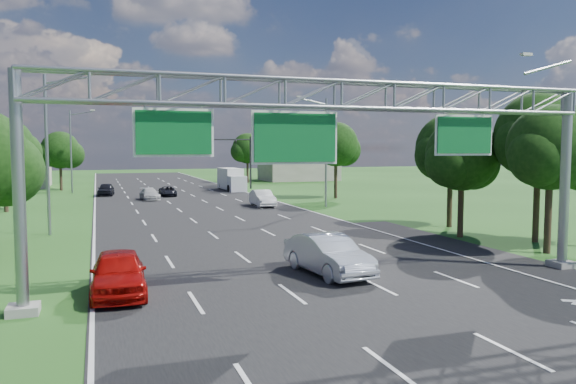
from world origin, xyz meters
name	(u,v)px	position (x,y,z in m)	size (l,w,h in m)	color
ground	(229,227)	(0.00, 30.00, 0.00)	(220.00, 220.00, 0.00)	#1F4916
road	(229,227)	(0.00, 30.00, 0.00)	(18.00, 180.00, 0.02)	black
road_flare	(508,261)	(10.20, 14.00, 0.00)	(3.00, 30.00, 0.02)	black
sign_gantry	(340,111)	(0.33, 12.00, 6.89)	(23.50, 1.00, 9.56)	gray
traffic_signal	(225,150)	(7.48, 65.00, 5.17)	(12.21, 0.24, 7.00)	black
streetlight_l_near	(50,146)	(-11.30, 30.00, 5.58)	(2.97, 0.22, 10.16)	gray
streetlight_l_far	(73,147)	(-11.30, 65.00, 5.58)	(2.97, 0.22, 10.16)	gray
streetlight_r_mid	(324,147)	(11.30, 40.00, 5.58)	(2.97, 0.22, 10.16)	gray
tree_cluster_right	(514,151)	(14.80, 19.19, 5.31)	(9.91, 14.60, 8.68)	#2D2116
tree_verge_lb	(5,149)	(-15.92, 45.04, 5.41)	(5.76, 4.80, 8.06)	#2D2116
tree_verge_lc	(61,152)	(-12.92, 70.04, 4.98)	(5.76, 4.80, 7.62)	#2D2116
tree_verge_rd	(336,147)	(16.08, 48.04, 5.63)	(5.76, 4.80, 8.28)	#2D2116
tree_verge_re	(248,150)	(14.08, 78.04, 5.20)	(5.76, 4.80, 7.84)	#2D2116
building_right	(298,168)	(24.00, 82.00, 2.00)	(12.00, 9.00, 4.00)	gray
red_coupe	(118,273)	(-7.93, 13.55, 0.83)	(1.97, 4.90, 1.67)	#A50B07
silver_sedan	(328,255)	(0.79, 14.16, 0.86)	(1.82, 5.21, 1.72)	silver
car_queue_a	(150,194)	(-3.35, 52.68, 0.61)	(1.70, 4.19, 1.22)	#BCBCBC
car_queue_b	(168,191)	(-1.00, 56.71, 0.55)	(1.82, 3.95, 1.10)	black
car_queue_c	(106,189)	(-7.64, 59.88, 0.72)	(1.69, 4.20, 1.43)	black
car_queue_d	(262,198)	(6.10, 42.51, 0.76)	(1.62, 4.63, 1.53)	silver
box_truck	(232,180)	(8.00, 63.41, 1.36)	(2.40, 7.57, 2.84)	silver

